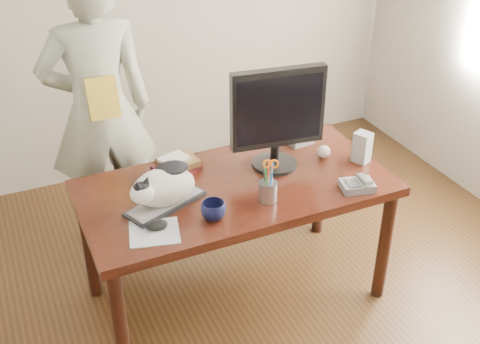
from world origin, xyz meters
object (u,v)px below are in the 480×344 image
Objects in this scene: mouse at (157,225)px; phone at (358,185)px; cat at (162,186)px; keyboard at (165,204)px; desk at (230,200)px; coffee_mug at (213,211)px; monitor at (278,114)px; calculator at (296,136)px; person at (99,111)px; book_stack at (177,165)px; pen_cup at (268,189)px; speaker at (362,147)px; baseball at (324,152)px.

mouse is 1.04m from phone.
mouse is at bearing -140.10° from cat.
keyboard is 0.97m from phone.
desk is 13.78× the size of coffee_mug.
keyboard is 0.77× the size of monitor.
mouse is (-0.76, -0.28, -0.29)m from monitor.
calculator is 1.16m from person.
person reaches higher than monitor.
cat is at bearing -163.16° from monitor.
phone is at bearing -47.53° from book_stack.
desk is 0.96m from person.
person is at bearing 101.72° from book_stack.
coffee_mug is at bearing -71.57° from keyboard.
pen_cup is 0.31m from coffee_mug.
book_stack is at bearing 137.06° from speaker.
monitor is 1.11m from person.
calculator is at bearing 48.97° from pen_cup.
coffee_mug is at bearing -100.92° from book_stack.
monitor is at bearing -13.49° from keyboard.
monitor reaches higher than coffee_mug.
calculator is (0.25, 0.23, -0.29)m from monitor.
monitor is 4.85× the size of coffee_mug.
pen_cup is at bearing 6.88° from coffee_mug.
mouse is 0.67× the size of speaker.
baseball is (0.78, 0.29, -0.01)m from coffee_mug.
phone is at bearing -34.59° from desk.
monitor is at bearing 32.05° from coffee_mug.
pen_cup is 2.02× the size of mouse.
book_stack reaches higher than calculator.
person is (-0.50, 0.77, 0.29)m from desk.
baseball is at bearing 27.95° from mouse.
speaker is at bearing 20.67° from mouse.
phone is (0.95, -0.25, -0.09)m from cat.
cat reaches higher than calculator.
desk is at bearing -48.92° from book_stack.
phone is 1.55m from person.
pen_cup is (0.08, -0.28, 0.21)m from desk.
baseball is (0.56, -0.02, 0.18)m from desk.
pen_cup is 1.20m from person.
keyboard is 0.33m from book_stack.
speaker is at bearing 11.99° from pen_cup.
coffee_mug is at bearing -159.53° from baseball.
calculator is at bearing -2.54° from keyboard.
coffee_mug reaches higher than keyboard.
person reaches higher than cat.
baseball is 0.24m from calculator.
desk is 0.58m from calculator.
desk is 0.36m from pen_cup.
mouse is at bearing -149.66° from desk.
cat reaches higher than mouse.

